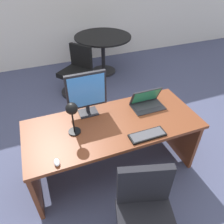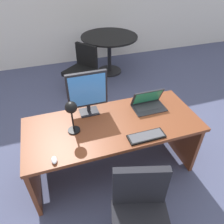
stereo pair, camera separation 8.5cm
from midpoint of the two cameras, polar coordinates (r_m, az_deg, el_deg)
The scene contains 10 objects.
ground at distance 3.76m, azimuth -8.65°, elevation 2.61°, with size 12.00×12.00×0.00m, color #474C6B.
desk at distance 2.34m, azimuth -1.15°, elevation -6.10°, with size 1.79×0.76×0.72m.
monitor at distance 2.17m, azimuth -7.94°, elevation 5.33°, with size 0.41×0.16×0.48m.
laptop at distance 2.41m, azimuth 8.24°, elevation 3.00°, with size 0.35×0.23×0.21m.
keyboard at distance 2.05m, azimuth 8.28°, elevation -6.14°, with size 0.36×0.13×0.02m.
mouse at distance 1.87m, azimuth -15.85°, elevation -12.86°, with size 0.05×0.08×0.04m.
desk_lamp at distance 1.93m, azimuth -11.85°, elevation -0.13°, with size 0.12×0.14×0.36m.
office_chair at distance 1.99m, azimuth 7.44°, elevation -27.36°, with size 0.57×0.58×0.85m.
meeting_table at distance 4.47m, azimuth -3.00°, elevation 17.36°, with size 1.12×1.12×0.77m.
meeting_chair_near at distance 3.92m, azimuth -9.96°, elevation 9.75°, with size 0.65×0.65×0.83m.
Camera 1 is at (-0.60, -1.53, 2.15)m, focal length 34.14 mm.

